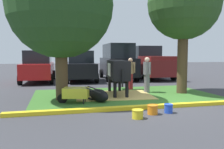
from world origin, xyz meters
The scene contains 18 objects.
ground_plane centered at (0.00, 0.00, 0.00)m, with size 80.00×80.00×0.00m, color #38383D.
grass_island centered at (-0.50, 2.05, 0.01)m, with size 7.78×4.85×0.02m, color #386B28.
curb_yellow centered at (-0.50, -0.52, 0.06)m, with size 8.98×0.24×0.12m, color yellow.
hay_bedding centered at (-1.01, 2.10, 0.03)m, with size 3.20×2.40×0.04m, color tan.
shade_tree_left centered at (-3.20, 1.66, 3.63)m, with size 4.03×4.03×5.66m.
shade_tree_right centered at (2.21, 2.03, 4.01)m, with size 3.24×3.24×5.68m.
cow_holstein centered at (-0.77, 2.41, 1.10)m, with size 0.93×3.13×1.56m.
calf_lying centered at (-1.87, 1.03, 0.24)m, with size 0.82×1.33×0.48m.
person_handler centered at (0.70, 2.54, 0.89)m, with size 0.34×0.52×1.66m.
person_visitor_near centered at (0.24, 3.60, 0.86)m, with size 0.40×0.41×1.61m.
wheelbarrow centered at (-2.75, 0.88, 0.39)m, with size 1.62×0.88×0.63m.
bucket_yellow centered at (-1.24, -1.59, 0.13)m, with size 0.33×0.33×0.26m.
bucket_orange centered at (-0.64, -1.25, 0.15)m, with size 0.33×0.33×0.29m.
bucket_blue centered at (-0.10, -1.21, 0.15)m, with size 0.28×0.28×0.28m.
sedan_red centered at (-4.49, 8.31, 0.98)m, with size 2.15×4.46×2.02m.
sedan_silver centered at (-1.76, 8.31, 0.98)m, with size 2.15×4.46×2.02m.
suv_black centered at (0.93, 8.60, 1.27)m, with size 2.26×4.67×2.52m.
pickup_truck_maroon centered at (3.49, 8.80, 1.11)m, with size 2.37×5.47×2.42m.
Camera 1 is at (-3.48, -7.76, 1.79)m, focal length 38.20 mm.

